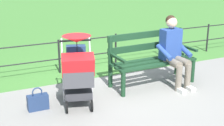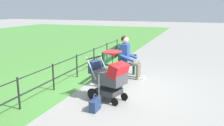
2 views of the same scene
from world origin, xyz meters
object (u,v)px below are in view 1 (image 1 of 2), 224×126
(stroller, at_px, (78,70))
(handbag, at_px, (38,102))
(person_on_bench, at_px, (174,49))
(park_bench, at_px, (151,56))

(stroller, distance_m, handbag, 0.79)
(person_on_bench, xyz_separation_m, stroller, (1.88, 0.11, -0.08))
(park_bench, distance_m, handbag, 2.22)
(stroller, relative_size, handbag, 3.11)
(handbag, bearing_deg, stroller, 171.91)
(stroller, bearing_deg, person_on_bench, -176.78)
(person_on_bench, height_order, handbag, person_on_bench)
(person_on_bench, relative_size, stroller, 1.11)
(park_bench, bearing_deg, person_on_bench, 147.33)
(person_on_bench, height_order, stroller, person_on_bench)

